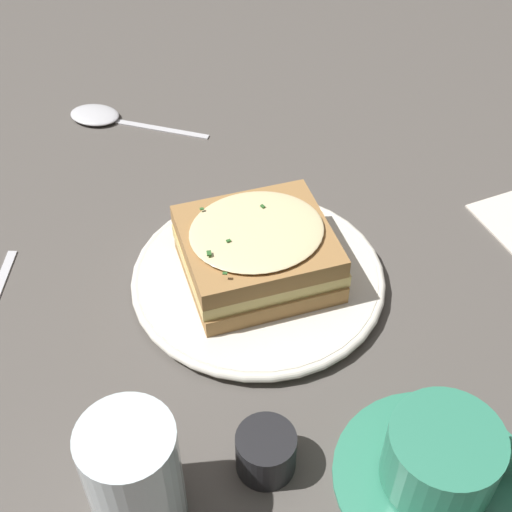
{
  "coord_description": "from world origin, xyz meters",
  "views": [
    {
      "loc": [
        -0.3,
        -0.39,
        0.5
      ],
      "look_at": [
        -0.0,
        -0.03,
        0.04
      ],
      "focal_mm": 50.0,
      "sensor_mm": 36.0,
      "label": 1
    }
  ],
  "objects_px": {
    "spoon": "(102,116)",
    "condiment_pot": "(266,452)",
    "dinner_plate": "(256,280)",
    "sandwich": "(255,254)",
    "water_glass": "(134,475)",
    "teacup_with_saucer": "(442,462)"
  },
  "relations": [
    {
      "from": "teacup_with_saucer",
      "to": "water_glass",
      "type": "bearing_deg",
      "value": -176.86
    },
    {
      "from": "dinner_plate",
      "to": "sandwich",
      "type": "xyz_separation_m",
      "value": [
        -0.0,
        0.0,
        0.03
      ]
    },
    {
      "from": "teacup_with_saucer",
      "to": "water_glass",
      "type": "distance_m",
      "value": 0.22
    },
    {
      "from": "dinner_plate",
      "to": "teacup_with_saucer",
      "type": "bearing_deg",
      "value": -94.95
    },
    {
      "from": "water_glass",
      "to": "condiment_pot",
      "type": "height_order",
      "value": "water_glass"
    },
    {
      "from": "dinner_plate",
      "to": "teacup_with_saucer",
      "type": "height_order",
      "value": "teacup_with_saucer"
    },
    {
      "from": "dinner_plate",
      "to": "water_glass",
      "type": "distance_m",
      "value": 0.24
    },
    {
      "from": "sandwich",
      "to": "teacup_with_saucer",
      "type": "relative_size",
      "value": 1.1
    },
    {
      "from": "teacup_with_saucer",
      "to": "water_glass",
      "type": "height_order",
      "value": "water_glass"
    },
    {
      "from": "teacup_with_saucer",
      "to": "spoon",
      "type": "xyz_separation_m",
      "value": [
        0.05,
        0.58,
        -0.02
      ]
    },
    {
      "from": "teacup_with_saucer",
      "to": "dinner_plate",
      "type": "bearing_deg",
      "value": 121.24
    },
    {
      "from": "teacup_with_saucer",
      "to": "condiment_pot",
      "type": "xyz_separation_m",
      "value": [
        -0.09,
        0.09,
        -0.01
      ]
    },
    {
      "from": "dinner_plate",
      "to": "teacup_with_saucer",
      "type": "xyz_separation_m",
      "value": [
        -0.02,
        -0.24,
        0.02
      ]
    },
    {
      "from": "water_glass",
      "to": "spoon",
      "type": "relative_size",
      "value": 0.63
    },
    {
      "from": "dinner_plate",
      "to": "condiment_pot",
      "type": "height_order",
      "value": "condiment_pot"
    },
    {
      "from": "spoon",
      "to": "condiment_pot",
      "type": "relative_size",
      "value": 3.53
    },
    {
      "from": "dinner_plate",
      "to": "condiment_pot",
      "type": "xyz_separation_m",
      "value": [
        -0.11,
        -0.15,
        0.01
      ]
    },
    {
      "from": "sandwich",
      "to": "teacup_with_saucer",
      "type": "bearing_deg",
      "value": -94.73
    },
    {
      "from": "dinner_plate",
      "to": "water_glass",
      "type": "height_order",
      "value": "water_glass"
    },
    {
      "from": "teacup_with_saucer",
      "to": "spoon",
      "type": "relative_size",
      "value": 0.95
    },
    {
      "from": "sandwich",
      "to": "condiment_pot",
      "type": "relative_size",
      "value": 3.68
    },
    {
      "from": "dinner_plate",
      "to": "sandwich",
      "type": "distance_m",
      "value": 0.03
    }
  ]
}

